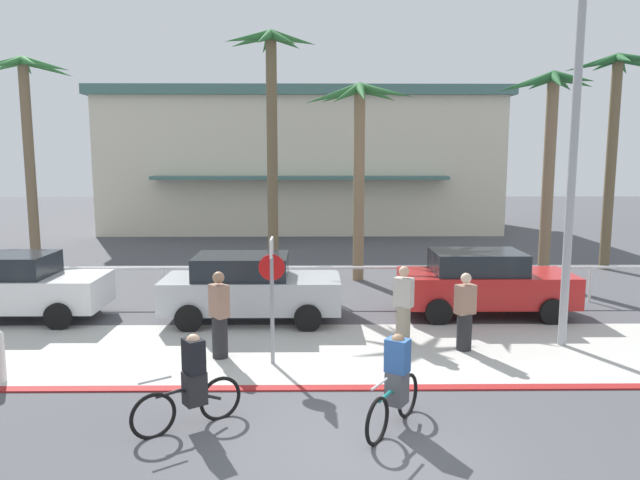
# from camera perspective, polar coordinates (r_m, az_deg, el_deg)

# --- Properties ---
(ground_plane) EXTENTS (80.00, 80.00, 0.00)m
(ground_plane) POSITION_cam_1_polar(r_m,az_deg,el_deg) (18.56, 1.24, -4.81)
(ground_plane) COLOR #4C4C51
(sidewalk_strip) EXTENTS (44.00, 4.00, 0.02)m
(sidewalk_strip) POSITION_cam_1_polar(r_m,az_deg,el_deg) (12.98, 2.11, -10.57)
(sidewalk_strip) COLOR beige
(sidewalk_strip) RESTS_ON ground
(curb_paint) EXTENTS (44.00, 0.24, 0.03)m
(curb_paint) POSITION_cam_1_polar(r_m,az_deg,el_deg) (11.11, 2.62, -13.88)
(curb_paint) COLOR maroon
(curb_paint) RESTS_ON ground
(building_backdrop) EXTENTS (21.33, 10.08, 7.53)m
(building_backdrop) POSITION_cam_1_polar(r_m,az_deg,el_deg) (34.41, -1.73, 7.59)
(building_backdrop) COLOR beige
(building_backdrop) RESTS_ON ground
(rail_fence) EXTENTS (19.45, 0.08, 1.04)m
(rail_fence) POSITION_cam_1_polar(r_m,az_deg,el_deg) (16.92, 1.42, -3.18)
(rail_fence) COLOR white
(rail_fence) RESTS_ON ground
(stop_sign_bike_lane) EXTENTS (0.52, 0.56, 2.56)m
(stop_sign_bike_lane) POSITION_cam_1_polar(r_m,az_deg,el_deg) (11.85, -4.60, -4.06)
(stop_sign_bike_lane) COLOR gray
(stop_sign_bike_lane) RESTS_ON ground
(streetlight_curb) EXTENTS (0.24, 2.54, 7.50)m
(streetlight_curb) POSITION_cam_1_polar(r_m,az_deg,el_deg) (13.57, 23.36, 7.92)
(streetlight_curb) COLOR #9EA0A5
(streetlight_curb) RESTS_ON ground
(palm_tree_1) EXTENTS (3.21, 3.05, 7.60)m
(palm_tree_1) POSITION_cam_1_polar(r_m,az_deg,el_deg) (24.21, -26.11, 10.89)
(palm_tree_1) COLOR #756047
(palm_tree_1) RESTS_ON ground
(palm_tree_2) EXTENTS (3.03, 3.46, 8.19)m
(palm_tree_2) POSITION_cam_1_polar(r_m,az_deg,el_deg) (20.43, -4.69, 13.37)
(palm_tree_2) COLOR brown
(palm_tree_2) RESTS_ON ground
(palm_tree_3) EXTENTS (3.51, 3.36, 6.44)m
(palm_tree_3) POSITION_cam_1_polar(r_m,az_deg,el_deg) (19.67, 3.84, 10.59)
(palm_tree_3) COLOR #846B4C
(palm_tree_3) RESTS_ON ground
(palm_tree_4) EXTENTS (3.04, 3.11, 6.71)m
(palm_tree_4) POSITION_cam_1_polar(r_m,az_deg,el_deg) (20.24, 21.00, 10.11)
(palm_tree_4) COLOR #756047
(palm_tree_4) RESTS_ON ground
(palm_tree_5) EXTENTS (3.20, 3.08, 7.66)m
(palm_tree_5) POSITION_cam_1_polar(r_m,az_deg,el_deg) (23.95, 26.25, 10.97)
(palm_tree_5) COLOR brown
(palm_tree_5) RESTS_ON ground
(car_white_0) EXTENTS (4.40, 2.02, 1.69)m
(car_white_0) POSITION_cam_1_polar(r_m,az_deg,el_deg) (17.04, -27.10, -3.92)
(car_white_0) COLOR white
(car_white_0) RESTS_ON ground
(car_silver_1) EXTENTS (4.40, 2.02, 1.69)m
(car_silver_1) POSITION_cam_1_polar(r_m,az_deg,el_deg) (15.13, -6.72, -4.50)
(car_silver_1) COLOR #B2B7BC
(car_silver_1) RESTS_ON ground
(car_red_2) EXTENTS (4.40, 2.02, 1.69)m
(car_red_2) POSITION_cam_1_polar(r_m,az_deg,el_deg) (16.17, 15.31, -3.91)
(car_red_2) COLOR red
(car_red_2) RESTS_ON ground
(cyclist_black_0) EXTENTS (1.52, 1.10, 1.50)m
(cyclist_black_0) POSITION_cam_1_polar(r_m,az_deg,el_deg) (9.67, -12.12, -13.20)
(cyclist_black_0) COLOR black
(cyclist_black_0) RESTS_ON ground
(cyclist_teal_1) EXTENTS (1.03, 1.57, 1.50)m
(cyclist_teal_1) POSITION_cam_1_polar(r_m,az_deg,el_deg) (9.53, 7.21, -13.39)
(cyclist_teal_1) COLOR black
(cyclist_teal_1) RESTS_ON ground
(pedestrian_0) EXTENTS (0.47, 0.42, 1.70)m
(pedestrian_0) POSITION_cam_1_polar(r_m,az_deg,el_deg) (13.21, 13.61, -6.96)
(pedestrian_0) COLOR #232326
(pedestrian_0) RESTS_ON ground
(pedestrian_1) EXTENTS (0.46, 0.47, 1.83)m
(pedestrian_1) POSITION_cam_1_polar(r_m,az_deg,el_deg) (12.53, -9.54, -7.34)
(pedestrian_1) COLOR #232326
(pedestrian_1) RESTS_ON ground
(pedestrian_2) EXTENTS (0.48, 0.44, 1.74)m
(pedestrian_2) POSITION_cam_1_polar(r_m,az_deg,el_deg) (13.46, 7.94, -6.40)
(pedestrian_2) COLOR gray
(pedestrian_2) RESTS_ON ground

